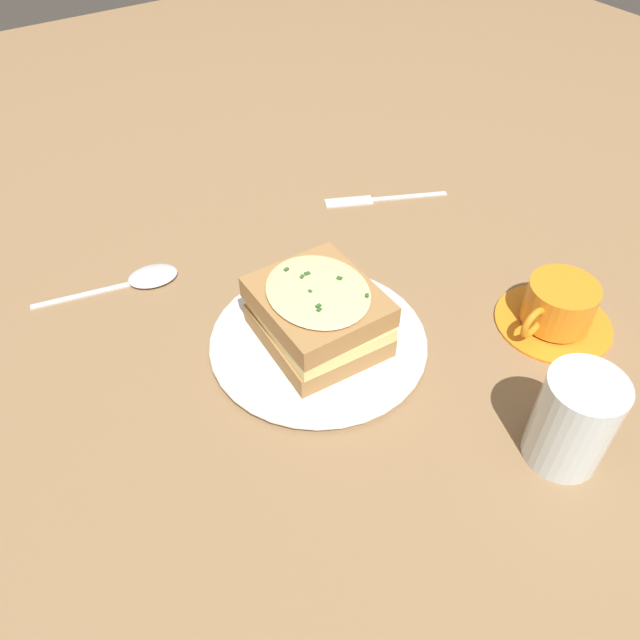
{
  "coord_description": "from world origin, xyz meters",
  "views": [
    {
      "loc": [
        0.4,
        -0.28,
        0.51
      ],
      "look_at": [
        0.0,
        -0.02,
        0.04
      ],
      "focal_mm": 35.0,
      "sensor_mm": 36.0,
      "label": 1
    }
  ],
  "objects_px": {
    "fork": "(372,199)",
    "spoon": "(145,278)",
    "water_glass": "(573,420)",
    "teacup_with_saucer": "(558,308)",
    "sandwich": "(319,315)",
    "dinner_plate": "(320,343)"
  },
  "relations": [
    {
      "from": "teacup_with_saucer",
      "to": "fork",
      "type": "height_order",
      "value": "teacup_with_saucer"
    },
    {
      "from": "sandwich",
      "to": "water_glass",
      "type": "height_order",
      "value": "water_glass"
    },
    {
      "from": "teacup_with_saucer",
      "to": "fork",
      "type": "distance_m",
      "value": 0.32
    },
    {
      "from": "sandwich",
      "to": "spoon",
      "type": "distance_m",
      "value": 0.25
    },
    {
      "from": "water_glass",
      "to": "fork",
      "type": "distance_m",
      "value": 0.46
    },
    {
      "from": "sandwich",
      "to": "teacup_with_saucer",
      "type": "xyz_separation_m",
      "value": [
        0.12,
        0.25,
        -0.02
      ]
    },
    {
      "from": "sandwich",
      "to": "spoon",
      "type": "height_order",
      "value": "sandwich"
    },
    {
      "from": "water_glass",
      "to": "fork",
      "type": "xyz_separation_m",
      "value": [
        -0.45,
        0.11,
        -0.05
      ]
    },
    {
      "from": "water_glass",
      "to": "spoon",
      "type": "distance_m",
      "value": 0.52
    },
    {
      "from": "water_glass",
      "to": "spoon",
      "type": "bearing_deg",
      "value": -152.8
    },
    {
      "from": "teacup_with_saucer",
      "to": "water_glass",
      "type": "distance_m",
      "value": 0.18
    },
    {
      "from": "fork",
      "to": "spoon",
      "type": "xyz_separation_m",
      "value": [
        -0.01,
        -0.35,
        0.0
      ]
    },
    {
      "from": "sandwich",
      "to": "spoon",
      "type": "xyz_separation_m",
      "value": [
        -0.22,
        -0.12,
        -0.05
      ]
    },
    {
      "from": "dinner_plate",
      "to": "spoon",
      "type": "distance_m",
      "value": 0.25
    },
    {
      "from": "water_glass",
      "to": "spoon",
      "type": "relative_size",
      "value": 0.57
    },
    {
      "from": "dinner_plate",
      "to": "sandwich",
      "type": "height_order",
      "value": "sandwich"
    },
    {
      "from": "spoon",
      "to": "dinner_plate",
      "type": "bearing_deg",
      "value": 40.98
    },
    {
      "from": "fork",
      "to": "water_glass",
      "type": "bearing_deg",
      "value": -169.16
    },
    {
      "from": "dinner_plate",
      "to": "spoon",
      "type": "height_order",
      "value": "dinner_plate"
    },
    {
      "from": "dinner_plate",
      "to": "sandwich",
      "type": "xyz_separation_m",
      "value": [
        -0.0,
        -0.0,
        0.04
      ]
    },
    {
      "from": "sandwich",
      "to": "water_glass",
      "type": "distance_m",
      "value": 0.27
    },
    {
      "from": "sandwich",
      "to": "water_glass",
      "type": "bearing_deg",
      "value": 25.54
    }
  ]
}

